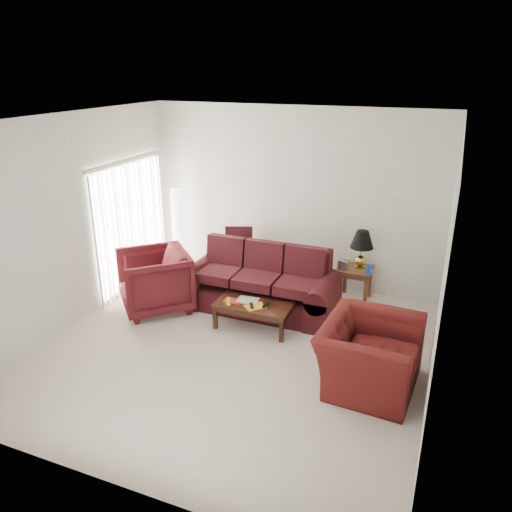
{
  "coord_description": "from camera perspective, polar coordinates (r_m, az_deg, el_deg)",
  "views": [
    {
      "loc": [
        2.46,
        -5.27,
        3.6
      ],
      "look_at": [
        0.0,
        0.85,
        1.05
      ],
      "focal_mm": 35.0,
      "sensor_mm": 36.0,
      "label": 1
    }
  ],
  "objects": [
    {
      "name": "table_lamp",
      "position": [
        8.04,
        11.94,
        0.73
      ],
      "size": [
        0.43,
        0.43,
        0.62
      ],
      "primitive_type": null,
      "rotation": [
        0.0,
        0.0,
        0.19
      ],
      "color": "gold",
      "rests_on": "end_table"
    },
    {
      "name": "end_table",
      "position": [
        8.22,
        11.26,
        -3.14
      ],
      "size": [
        0.54,
        0.54,
        0.55
      ],
      "primitive_type": null,
      "rotation": [
        0.0,
        0.0,
        0.06
      ],
      "color": "#462218",
      "rests_on": "ground"
    },
    {
      "name": "blue_canister",
      "position": [
        7.91,
        12.79,
        -1.52
      ],
      "size": [
        0.11,
        0.11,
        0.14
      ],
      "primitive_type": "cylinder",
      "rotation": [
        0.0,
        0.0,
        0.33
      ],
      "color": "#193CA8",
      "rests_on": "end_table"
    },
    {
      "name": "blinds",
      "position": [
        8.56,
        -14.06,
        3.37
      ],
      "size": [
        0.1,
        2.0,
        2.16
      ],
      "primitive_type": "cube",
      "color": "silver",
      "rests_on": "ground"
    },
    {
      "name": "floor",
      "position": [
        6.84,
        -2.71,
        -10.65
      ],
      "size": [
        5.0,
        5.0,
        0.0
      ],
      "primitive_type": "plane",
      "color": "beige",
      "rests_on": "ground"
    },
    {
      "name": "coffee_table",
      "position": [
        7.26,
        -0.27,
        -6.83
      ],
      "size": [
        1.12,
        0.58,
        0.39
      ],
      "primitive_type": null,
      "rotation": [
        0.0,
        0.0,
        -0.03
      ],
      "color": "black",
      "rests_on": "ground"
    },
    {
      "name": "remote_a",
      "position": [
        7.06,
        -0.52,
        -5.68
      ],
      "size": [
        0.12,
        0.17,
        0.02
      ],
      "primitive_type": "cube",
      "rotation": [
        0.0,
        0.0,
        0.51
      ],
      "color": "black",
      "rests_on": "coffee_table"
    },
    {
      "name": "clock",
      "position": [
        7.96,
        9.89,
        -1.09
      ],
      "size": [
        0.16,
        0.09,
        0.16
      ],
      "primitive_type": "cube",
      "rotation": [
        0.0,
        0.0,
        -0.26
      ],
      "color": "#B5B4B9",
      "rests_on": "end_table"
    },
    {
      "name": "picture_frame",
      "position": [
        8.27,
        10.34,
        -0.32
      ],
      "size": [
        0.13,
        0.15,
        0.05
      ],
      "primitive_type": "cube",
      "rotation": [
        1.36,
        0.0,
        -0.04
      ],
      "color": "silver",
      "rests_on": "end_table"
    },
    {
      "name": "armchair_left",
      "position": [
        7.86,
        -11.52,
        -2.78
      ],
      "size": [
        1.45,
        1.45,
        0.94
      ],
      "primitive_type": "imported",
      "rotation": [
        0.0,
        0.0,
        -0.81
      ],
      "color": "#3F0E13",
      "rests_on": "ground"
    },
    {
      "name": "sofa",
      "position": [
        7.67,
        0.38,
        -2.79
      ],
      "size": [
        2.45,
        1.2,
        0.97
      ],
      "primitive_type": null,
      "rotation": [
        0.0,
        0.0,
        0.07
      ],
      "color": "black",
      "rests_on": "ground"
    },
    {
      "name": "magazine_red",
      "position": [
        7.24,
        -2.68,
        -5.16
      ],
      "size": [
        0.26,
        0.2,
        0.01
      ],
      "primitive_type": "cube",
      "rotation": [
        0.0,
        0.0,
        0.07
      ],
      "color": "#B51812",
      "rests_on": "coffee_table"
    },
    {
      "name": "floor_lamp",
      "position": [
        8.97,
        -8.81,
        2.7
      ],
      "size": [
        0.34,
        0.34,
        1.6
      ],
      "primitive_type": null,
      "rotation": [
        0.0,
        0.0,
        0.36
      ],
      "color": "white",
      "rests_on": "ground"
    },
    {
      "name": "armchair_right",
      "position": [
        6.12,
        12.81,
        -10.98
      ],
      "size": [
        1.15,
        1.29,
        0.8
      ],
      "primitive_type": "imported",
      "rotation": [
        0.0,
        0.0,
        1.5
      ],
      "color": "#471110",
      "rests_on": "ground"
    },
    {
      "name": "yellow_glass",
      "position": [
        7.13,
        -3.16,
        -5.21
      ],
      "size": [
        0.08,
        0.08,
        0.11
      ],
      "primitive_type": "cylinder",
      "rotation": [
        0.0,
        0.0,
        -0.27
      ],
      "color": "gold",
      "rests_on": "coffee_table"
    },
    {
      "name": "magazine_orange",
      "position": [
        7.08,
        -0.11,
        -5.8
      ],
      "size": [
        0.34,
        0.34,
        0.02
      ],
      "primitive_type": "cube",
      "rotation": [
        0.0,
        0.0,
        0.82
      ],
      "color": "orange",
      "rests_on": "coffee_table"
    },
    {
      "name": "throw_pillow",
      "position": [
        8.58,
        -1.96,
        1.84
      ],
      "size": [
        0.52,
        0.37,
        0.48
      ],
      "primitive_type": "cube",
      "rotation": [
        -0.21,
        0.0,
        0.35
      ],
      "color": "black",
      "rests_on": "sofa"
    },
    {
      "name": "remote_b",
      "position": [
        7.08,
        1.08,
        -5.59
      ],
      "size": [
        0.06,
        0.17,
        0.02
      ],
      "primitive_type": "cube",
      "rotation": [
        0.0,
        0.0,
        0.07
      ],
      "color": "black",
      "rests_on": "coffee_table"
    },
    {
      "name": "magazine_white",
      "position": [
        7.26,
        -0.95,
        -5.07
      ],
      "size": [
        0.31,
        0.24,
        0.02
      ],
      "primitive_type": "cube",
      "rotation": [
        0.0,
        0.0,
        0.06
      ],
      "color": "beige",
      "rests_on": "coffee_table"
    }
  ]
}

